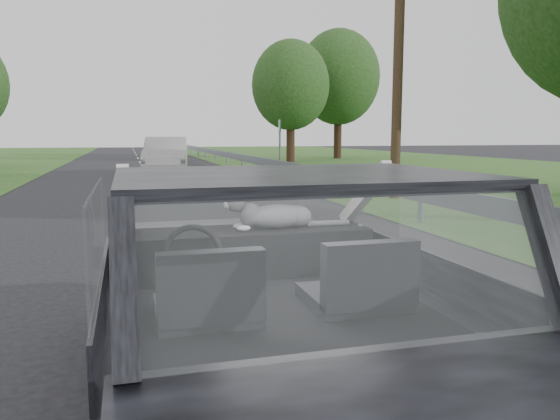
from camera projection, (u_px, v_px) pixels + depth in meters
ground at (273, 418)px, 3.14m from camera, size 140.00×140.00×0.00m
subject_car at (273, 296)px, 3.04m from camera, size 1.80×4.00×1.45m
dashboard at (249, 251)px, 3.62m from camera, size 1.58×0.45×0.30m
driver_seat at (208, 289)px, 2.63m from camera, size 0.50×0.72×0.42m
passenger_seat at (361, 277)px, 2.85m from camera, size 0.50×0.72×0.42m
steering_wheel at (193, 254)px, 3.22m from camera, size 0.36×0.36×0.04m
cat at (277, 215)px, 3.62m from camera, size 0.63×0.23×0.28m
guardrail at (335, 176)px, 13.74m from camera, size 0.05×90.00×0.32m
other_car at (166, 156)px, 22.07m from camera, size 2.38×4.84×1.53m
highway_sign at (280, 145)px, 23.95m from camera, size 0.27×0.92×2.29m
utility_pole at (399, 44)px, 13.41m from camera, size 0.26×0.26×7.66m
tree_2 at (291, 103)px, 32.08m from camera, size 5.80×5.80×6.92m
tree_3 at (338, 96)px, 36.73m from camera, size 6.28×6.28×8.36m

